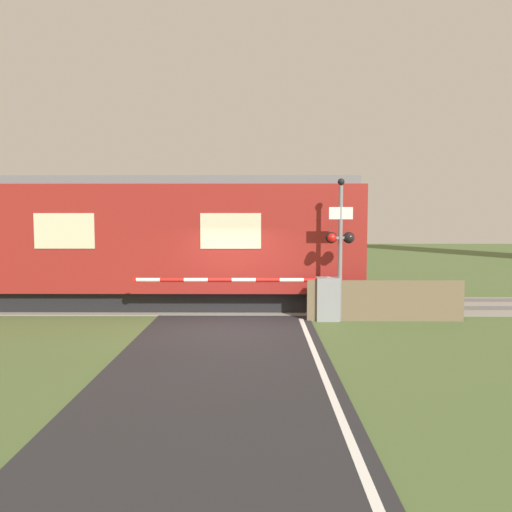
{
  "coord_description": "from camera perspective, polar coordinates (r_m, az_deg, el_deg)",
  "views": [
    {
      "loc": [
        0.73,
        -12.35,
        2.77
      ],
      "look_at": [
        0.63,
        1.51,
        1.69
      ],
      "focal_mm": 35.0,
      "sensor_mm": 36.0,
      "label": 1
    }
  ],
  "objects": [
    {
      "name": "ground_plane",
      "position": [
        12.68,
        -2.93,
        -8.17
      ],
      "size": [
        80.0,
        80.0,
        0.0
      ],
      "primitive_type": "plane",
      "color": "#4C6033"
    },
    {
      "name": "track_bed",
      "position": [
        15.65,
        -2.28,
        -5.66
      ],
      "size": [
        36.0,
        3.2,
        0.13
      ],
      "color": "gray",
      "rests_on": "ground_plane"
    },
    {
      "name": "train",
      "position": [
        16.36,
        -19.2,
        1.57
      ],
      "size": [
        17.01,
        2.87,
        3.95
      ],
      "color": "black",
      "rests_on": "ground_plane"
    },
    {
      "name": "crossing_barrier",
      "position": [
        13.49,
        6.32,
        -4.51
      ],
      "size": [
        5.53,
        0.44,
        1.19
      ],
      "color": "gray",
      "rests_on": "ground_plane"
    },
    {
      "name": "signal_post",
      "position": [
        13.34,
        9.62,
        1.74
      ],
      "size": [
        0.76,
        0.26,
        3.79
      ],
      "color": "gray",
      "rests_on": "ground_plane"
    },
    {
      "name": "roadside_fence",
      "position": [
        13.76,
        14.56,
        -4.98
      ],
      "size": [
        4.17,
        0.06,
        1.1
      ],
      "color": "#726047",
      "rests_on": "ground_plane"
    }
  ]
}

